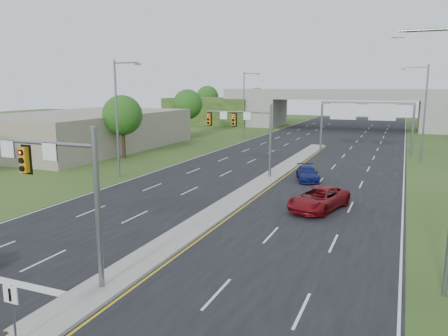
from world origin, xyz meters
name	(u,v)px	position (x,y,z in m)	size (l,w,h in m)	color
ground	(102,290)	(0.00, 0.00, 0.00)	(240.00, 240.00, 0.00)	#234017
road	(294,162)	(0.00, 35.00, 0.01)	(24.00, 160.00, 0.02)	black
median	(263,181)	(0.00, 23.00, 0.10)	(2.00, 54.00, 0.16)	gray
median_nose	(28,336)	(0.00, -4.00, 0.10)	(2.00, 2.00, 0.16)	gray
lane_markings	(275,170)	(-0.60, 28.91, 0.02)	(23.72, 160.00, 0.01)	gold
signal_mast_near	(52,178)	(-2.26, -0.07, 4.73)	(6.62, 0.60, 7.00)	slate
signal_mast_far	(247,128)	(-2.26, 24.93, 4.73)	(6.62, 0.60, 7.00)	slate
keep_right_sign	(12,305)	(0.00, -4.53, 1.52)	(0.60, 0.13, 2.20)	slate
sign_gantry	(365,113)	(6.68, 44.92, 5.24)	(11.58, 0.44, 6.67)	slate
overpass	(346,111)	(0.00, 80.00, 3.55)	(80.00, 14.00, 8.10)	gray
lightpole_l_mid	(118,113)	(-13.30, 20.00, 6.10)	(2.85, 0.25, 11.00)	slate
lightpole_l_far	(245,102)	(-13.30, 55.00, 6.10)	(2.85, 0.25, 11.00)	slate
lightpole_r_far	(423,109)	(13.30, 40.00, 6.10)	(2.85, 0.25, 11.00)	slate
tree_l_near	(122,115)	(-20.00, 30.00, 5.18)	(4.80, 4.80, 7.60)	#382316
tree_l_mid	(188,104)	(-24.00, 55.00, 5.51)	(5.20, 5.20, 8.12)	#382316
tree_back_a	(207,97)	(-38.00, 94.00, 5.84)	(6.00, 6.00, 8.85)	#382316
tree_back_b	(257,99)	(-24.00, 94.00, 5.51)	(5.60, 5.60, 8.32)	#382316
commercial_building	(85,131)	(-30.00, 35.00, 2.50)	(18.00, 30.00, 5.00)	gray
car_far_a	(319,199)	(6.26, 15.96, 0.81)	(2.63, 5.71, 1.59)	maroon
car_far_b	(307,173)	(3.50, 25.41, 0.67)	(1.81, 4.45, 1.29)	#0D1552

